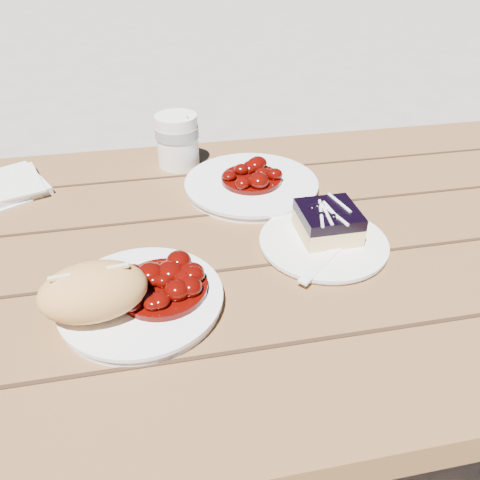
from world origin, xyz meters
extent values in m
cube|color=brown|center=(0.00, 0.00, 0.72)|extent=(2.00, 0.80, 0.05)
cube|color=brown|center=(0.88, 0.32, 0.35)|extent=(0.07, 0.07, 0.70)
cube|color=brown|center=(0.00, 0.65, 0.44)|extent=(1.80, 0.25, 0.04)
cube|color=brown|center=(0.80, 0.65, 0.21)|extent=(0.06, 0.06, 0.42)
cylinder|color=white|center=(0.01, -0.13, 0.76)|extent=(0.22, 0.22, 0.02)
ellipsoid|color=tan|center=(-0.04, -0.15, 0.80)|extent=(0.15, 0.10, 0.07)
cylinder|color=white|center=(0.30, -0.05, 0.76)|extent=(0.20, 0.20, 0.01)
cube|color=#FBD989|center=(0.31, -0.03, 0.78)|extent=(0.09, 0.09, 0.03)
cube|color=black|center=(0.31, -0.03, 0.80)|extent=(0.09, 0.09, 0.02)
cylinder|color=white|center=(0.10, 0.30, 0.80)|extent=(0.09, 0.09, 0.11)
cube|color=white|center=(-0.25, 0.24, 0.76)|extent=(0.20, 0.20, 0.01)
cylinder|color=white|center=(0.23, 0.16, 0.76)|extent=(0.25, 0.25, 0.02)
camera|label=1|loc=(0.05, -0.62, 1.19)|focal=35.00mm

